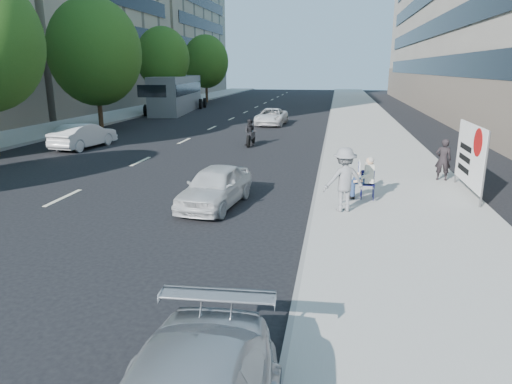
% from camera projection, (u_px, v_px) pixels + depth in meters
% --- Properties ---
extents(ground, '(160.00, 160.00, 0.00)m').
position_uv_depth(ground, '(251.00, 231.00, 11.62)').
color(ground, black).
rests_on(ground, ground).
extents(near_sidewalk, '(5.00, 120.00, 0.15)m').
position_uv_depth(near_sidewalk, '(367.00, 130.00, 29.94)').
color(near_sidewalk, '#A09C95').
rests_on(near_sidewalk, ground).
extents(far_sidewalk, '(4.50, 120.00, 0.15)m').
position_uv_depth(far_sidewalk, '(77.00, 124.00, 33.40)').
color(far_sidewalk, '#A09C95').
rests_on(far_sidewalk, ground).
extents(far_bldg_north, '(22.00, 28.00, 28.00)m').
position_uv_depth(far_bldg_north, '(136.00, 3.00, 71.88)').
color(far_bldg_north, tan).
rests_on(far_bldg_north, ground).
extents(tree_far_c, '(6.00, 6.00, 8.47)m').
position_uv_depth(tree_far_c, '(95.00, 52.00, 29.70)').
color(tree_far_c, '#382616').
rests_on(tree_far_c, ground).
extents(tree_far_d, '(4.80, 4.80, 7.65)m').
position_uv_depth(tree_far_d, '(163.00, 58.00, 41.14)').
color(tree_far_d, '#382616').
rests_on(tree_far_d, ground).
extents(tree_far_e, '(5.40, 5.40, 7.89)m').
position_uv_depth(tree_far_e, '(206.00, 62.00, 54.47)').
color(tree_far_e, '#382616').
rests_on(tree_far_e, ground).
extents(seated_protester, '(0.83, 1.11, 1.31)m').
position_uv_depth(seated_protester, '(364.00, 175.00, 13.81)').
color(seated_protester, '#13124F').
rests_on(seated_protester, near_sidewalk).
extents(jogger, '(1.32, 1.04, 1.79)m').
position_uv_depth(jogger, '(344.00, 180.00, 12.55)').
color(jogger, slate).
rests_on(jogger, near_sidewalk).
extents(pedestrian_woman, '(0.58, 0.41, 1.49)m').
position_uv_depth(pedestrian_woman, '(443.00, 160.00, 16.12)').
color(pedestrian_woman, black).
rests_on(pedestrian_woman, near_sidewalk).
extents(protest_banner, '(0.08, 3.06, 2.20)m').
position_uv_depth(protest_banner, '(470.00, 155.00, 14.20)').
color(protest_banner, '#4C4C4C').
rests_on(protest_banner, near_sidewalk).
extents(white_sedan_near, '(1.83, 3.68, 1.21)m').
position_uv_depth(white_sedan_near, '(215.00, 186.00, 13.61)').
color(white_sedan_near, silver).
rests_on(white_sedan_near, ground).
extents(white_sedan_mid, '(1.89, 4.08, 1.29)m').
position_uv_depth(white_sedan_mid, '(84.00, 136.00, 23.60)').
color(white_sedan_mid, silver).
rests_on(white_sedan_mid, ground).
extents(white_sedan_far, '(2.12, 4.33, 1.18)m').
position_uv_depth(white_sedan_far, '(271.00, 117.00, 33.29)').
color(white_sedan_far, silver).
rests_on(white_sedan_far, ground).
extents(motorcycle, '(0.70, 2.04, 1.42)m').
position_uv_depth(motorcycle, '(251.00, 134.00, 24.31)').
color(motorcycle, black).
rests_on(motorcycle, ground).
extents(bus, '(4.00, 12.30, 3.30)m').
position_uv_depth(bus, '(177.00, 94.00, 43.17)').
color(bus, slate).
rests_on(bus, ground).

